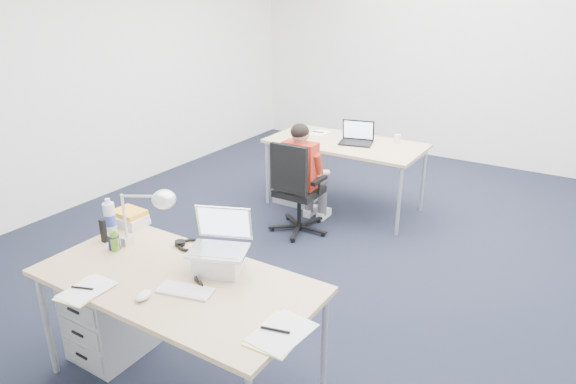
{
  "coord_description": "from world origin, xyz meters",
  "views": [
    {
      "loc": [
        1.71,
        -3.52,
        2.22
      ],
      "look_at": [
        -0.11,
        -0.61,
        0.85
      ],
      "focal_mm": 32.0,
      "sensor_mm": 36.0,
      "label": 1
    }
  ],
  "objects": [
    {
      "name": "can_koozie",
      "position": [
        -0.67,
        -1.72,
        0.79
      ],
      "size": [
        0.07,
        0.07,
        0.11
      ],
      "primitive_type": "cylinder",
      "rotation": [
        0.0,
        0.0,
        -0.06
      ],
      "color": "#131A3D",
      "rests_on": "desk_near"
    },
    {
      "name": "desk_near",
      "position": [
        -0.11,
        -1.77,
        0.68
      ],
      "size": [
        1.6,
        0.8,
        0.73
      ],
      "color": "tan",
      "rests_on": "ground"
    },
    {
      "name": "desk_far",
      "position": [
        -0.52,
        1.16,
        0.68
      ],
      "size": [
        1.6,
        0.8,
        0.73
      ],
      "color": "tan",
      "rests_on": "ground"
    },
    {
      "name": "dark_laptop",
      "position": [
        -0.4,
        1.15,
        0.85
      ],
      "size": [
        0.4,
        0.39,
        0.24
      ],
      "primitive_type": null,
      "rotation": [
        0.0,
        0.0,
        0.25
      ],
      "color": "black",
      "rests_on": "desk_far"
    },
    {
      "name": "wireless_keyboard",
      "position": [
        0.02,
        -1.84,
        0.74
      ],
      "size": [
        0.32,
        0.19,
        0.01
      ],
      "primitive_type": "cube",
      "rotation": [
        0.0,
        0.0,
        0.26
      ],
      "color": "white",
      "rests_on": "desk_near"
    },
    {
      "name": "seated_person",
      "position": [
        -0.62,
        0.53,
        0.54
      ],
      "size": [
        0.33,
        0.57,
        1.06
      ],
      "rotation": [
        0.0,
        0.0,
        0.02
      ],
      "color": "#A72817",
      "rests_on": "ground"
    },
    {
      "name": "office_chair",
      "position": [
        -0.62,
        0.37,
        0.26
      ],
      "size": [
        0.59,
        0.59,
        0.92
      ],
      "rotation": [
        0.0,
        0.0,
        0.02
      ],
      "color": "black",
      "rests_on": "ground"
    },
    {
      "name": "far_cup",
      "position": [
        -0.05,
        1.41,
        0.77
      ],
      "size": [
        0.08,
        0.08,
        0.09
      ],
      "primitive_type": "cylinder",
      "rotation": [
        0.0,
        0.0,
        -0.41
      ],
      "color": "white",
      "rests_on": "desk_far"
    },
    {
      "name": "papers_right",
      "position": [
        0.64,
        -1.88,
        0.74
      ],
      "size": [
        0.23,
        0.32,
        0.01
      ],
      "primitive_type": "cube",
      "rotation": [
        0.0,
        0.0,
        -0.05
      ],
      "color": "#FEFF93",
      "rests_on": "desk_near"
    },
    {
      "name": "desk_lamp",
      "position": [
        -0.51,
        -1.63,
        0.96
      ],
      "size": [
        0.42,
        0.22,
        0.46
      ],
      "primitive_type": null,
      "rotation": [
        0.0,
        0.0,
        -0.18
      ],
      "color": "silver",
      "rests_on": "desk_near"
    },
    {
      "name": "far_papers",
      "position": [
        -0.91,
        1.31,
        0.73
      ],
      "size": [
        0.2,
        0.27,
        0.01
      ],
      "primitive_type": "cube",
      "rotation": [
        0.0,
        0.0,
        -0.07
      ],
      "color": "white",
      "rests_on": "desk_far"
    },
    {
      "name": "silver_laptop",
      "position": [
        0.04,
        -1.58,
        0.9
      ],
      "size": [
        0.4,
        0.36,
        0.34
      ],
      "primitive_type": null,
      "rotation": [
        0.0,
        0.0,
        0.39
      ],
      "color": "silver",
      "rests_on": "desk_near"
    },
    {
      "name": "computer_mouse",
      "position": [
        -0.11,
        -2.01,
        0.75
      ],
      "size": [
        0.08,
        0.11,
        0.04
      ],
      "primitive_type": "ellipsoid",
      "rotation": [
        0.0,
        0.0,
        0.17
      ],
      "color": "white",
      "rests_on": "desk_near"
    },
    {
      "name": "book_stack",
      "position": [
        -0.86,
        -1.42,
        0.78
      ],
      "size": [
        0.24,
        0.19,
        0.1
      ],
      "primitive_type": "cube",
      "rotation": [
        0.0,
        0.0,
        -0.11
      ],
      "color": "silver",
      "rests_on": "desk_near"
    },
    {
      "name": "papers_left",
      "position": [
        -0.43,
        -2.12,
        0.73
      ],
      "size": [
        0.21,
        0.28,
        0.01
      ],
      "primitive_type": "cube",
      "rotation": [
        0.0,
        0.0,
        0.07
      ],
      "color": "#FEFF93",
      "rests_on": "desk_near"
    },
    {
      "name": "room",
      "position": [
        0.0,
        0.0,
        1.71
      ],
      "size": [
        6.02,
        7.02,
        2.8
      ],
      "color": "white",
      "rests_on": "ground"
    },
    {
      "name": "cordless_phone",
      "position": [
        -0.8,
        -1.69,
        0.81
      ],
      "size": [
        0.04,
        0.03,
        0.15
      ],
      "primitive_type": "cube",
      "rotation": [
        0.0,
        0.0,
        -0.1
      ],
      "color": "black",
      "rests_on": "desk_near"
    },
    {
      "name": "drawer_pedestal_near",
      "position": [
        -0.71,
        -1.77,
        0.28
      ],
      "size": [
        0.4,
        0.5,
        0.55
      ],
      "primitive_type": "cube",
      "color": "#A8ACAD",
      "rests_on": "ground"
    },
    {
      "name": "floor",
      "position": [
        0.0,
        0.0,
        0.0
      ],
      "size": [
        7.0,
        7.0,
        0.0
      ],
      "primitive_type": "plane",
      "color": "black",
      "rests_on": "ground"
    },
    {
      "name": "headphones",
      "position": [
        -0.3,
        -1.45,
        0.75
      ],
      "size": [
        0.25,
        0.22,
        0.03
      ],
      "primitive_type": null,
      "rotation": [
        0.0,
        0.0,
        0.36
      ],
      "color": "black",
      "rests_on": "desk_near"
    },
    {
      "name": "water_bottle",
      "position": [
        -0.86,
        -1.58,
        0.85
      ],
      "size": [
        0.09,
        0.09,
        0.24
      ],
      "primitive_type": "cylinder",
      "rotation": [
        0.0,
        0.0,
        0.16
      ],
      "color": "silver",
      "rests_on": "desk_near"
    },
    {
      "name": "bear_figurine",
      "position": [
        -0.66,
        -1.73,
        0.8
      ],
      "size": [
        0.09,
        0.08,
        0.14
      ],
      "primitive_type": null,
      "rotation": [
        0.0,
        0.0,
        0.39
      ],
      "color": "#3B7B20",
      "rests_on": "desk_near"
    },
    {
      "name": "sunglasses",
      "position": [
        0.03,
        -1.75,
        0.74
      ],
      "size": [
        0.11,
        0.08,
        0.02
      ],
      "primitive_type": null,
      "rotation": [
        0.0,
        0.0,
        -0.41
      ],
      "color": "black",
      "rests_on": "desk_near"
    },
    {
      "name": "drawer_pedestal_far",
      "position": [
        -1.03,
        1.09,
        0.28
      ],
      "size": [
        0.4,
        0.5,
        0.55
      ],
      "primitive_type": "cube",
      "color": "#A8ACAD",
      "rests_on": "ground"
    }
  ]
}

